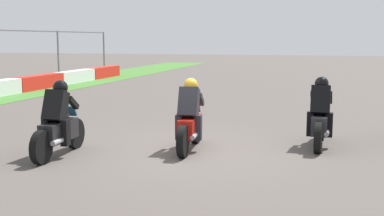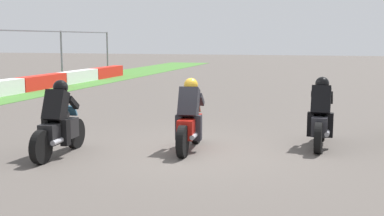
{
  "view_description": "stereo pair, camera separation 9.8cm",
  "coord_description": "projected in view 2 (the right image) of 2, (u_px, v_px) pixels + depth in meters",
  "views": [
    {
      "loc": [
        -9.84,
        -2.64,
        2.34
      ],
      "look_at": [
        0.03,
        0.02,
        0.9
      ],
      "focal_mm": 46.62,
      "sensor_mm": 36.0,
      "label": 1
    },
    {
      "loc": [
        -9.81,
        -2.74,
        2.34
      ],
      "look_at": [
        0.03,
        0.02,
        0.9
      ],
      "focal_mm": 46.62,
      "sensor_mm": 36.0,
      "label": 2
    }
  ],
  "objects": [
    {
      "name": "rider_lane_c",
      "position": [
        190.0,
        121.0,
        10.42
      ],
      "size": [
        2.04,
        0.55,
        1.51
      ],
      "rotation": [
        0.0,
        0.0,
        0.07
      ],
      "color": "black",
      "rests_on": "ground_plane"
    },
    {
      "name": "rider_lane_d",
      "position": [
        59.0,
        125.0,
        9.92
      ],
      "size": [
        2.04,
        0.55,
        1.51
      ],
      "rotation": [
        0.0,
        0.0,
        0.04
      ],
      "color": "black",
      "rests_on": "ground_plane"
    },
    {
      "name": "ground_plane",
      "position": [
        193.0,
        151.0,
        10.41
      ],
      "size": [
        120.0,
        120.0,
        0.0
      ],
      "primitive_type": "plane",
      "color": "#544D48"
    },
    {
      "name": "rider_lane_b",
      "position": [
        321.0,
        118.0,
        10.75
      ],
      "size": [
        2.04,
        0.55,
        1.51
      ],
      "rotation": [
        0.0,
        0.0,
        -0.03
      ],
      "color": "black",
      "rests_on": "ground_plane"
    }
  ]
}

